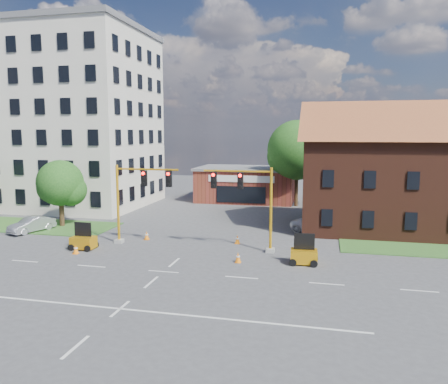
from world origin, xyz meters
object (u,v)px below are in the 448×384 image
(signal_mast_east, at_px, (248,198))
(trailer_east, at_px, (304,255))
(signal_mast_west, at_px, (137,195))
(pickup_white, at_px, (320,226))
(trailer_west, at_px, (83,241))

(signal_mast_east, xyz_separation_m, trailer_east, (4.17, -2.40, -3.30))
(signal_mast_west, relative_size, pickup_white, 1.24)
(trailer_east, bearing_deg, trailer_west, 176.12)
(signal_mast_west, xyz_separation_m, signal_mast_east, (8.71, 0.00, 0.00))
(trailer_east, relative_size, pickup_white, 0.40)
(trailer_west, distance_m, pickup_white, 19.55)
(signal_mast_west, distance_m, signal_mast_east, 8.71)
(trailer_west, bearing_deg, signal_mast_east, 11.55)
(signal_mast_east, distance_m, trailer_east, 5.83)
(signal_mast_west, distance_m, trailer_east, 13.51)
(pickup_white, bearing_deg, signal_mast_west, 136.03)
(signal_mast_west, bearing_deg, trailer_west, -146.05)
(pickup_white, bearing_deg, trailer_west, 137.54)
(trailer_west, bearing_deg, trailer_east, 0.47)
(signal_mast_east, relative_size, pickup_white, 1.24)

